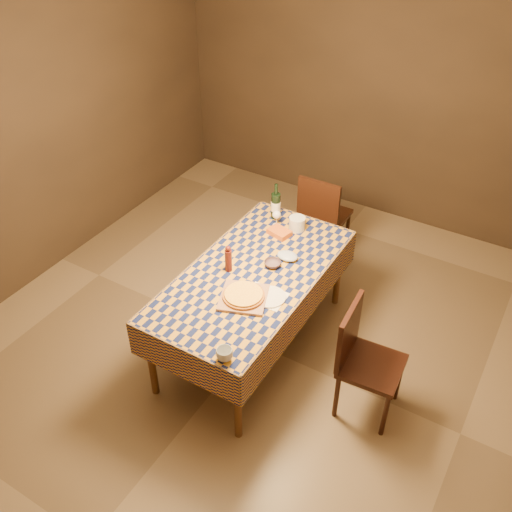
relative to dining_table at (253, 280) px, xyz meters
name	(u,v)px	position (x,y,z in m)	size (l,w,h in m)	color
room	(252,209)	(0.00, 0.00, 0.66)	(5.00, 5.10, 2.70)	brown
dining_table	(253,280)	(0.00, 0.00, 0.00)	(0.94, 1.84, 0.77)	brown
cutting_board	(244,297)	(0.10, -0.29, 0.09)	(0.33, 0.33, 0.02)	#9B6849
pizza	(244,295)	(0.10, -0.29, 0.11)	(0.39, 0.39, 0.03)	#9F581A
pepper_mill	(228,259)	(-0.18, -0.07, 0.18)	(0.06, 0.06, 0.23)	#4E1612
bowl	(273,264)	(0.09, 0.15, 0.10)	(0.13, 0.13, 0.04)	#564048
wine_glass	(277,215)	(-0.16, 0.65, 0.18)	(0.07, 0.07, 0.15)	silver
wine_bottle	(276,205)	(-0.23, 0.76, 0.20)	(0.11, 0.11, 0.33)	black
deli_tub	(297,223)	(0.02, 0.70, 0.13)	(0.14, 0.14, 0.11)	silver
takeout_container	(279,232)	(-0.07, 0.55, 0.10)	(0.18, 0.13, 0.05)	#C25819
white_plate	(269,297)	(0.25, -0.18, 0.08)	(0.24, 0.24, 0.01)	white
tumbler	(224,354)	(0.30, -0.84, 0.12)	(0.11, 0.11, 0.09)	silver
flour_patch	(266,296)	(0.22, -0.19, 0.08)	(0.29, 0.22, 0.00)	white
flour_bag	(287,256)	(0.14, 0.30, 0.10)	(0.17, 0.13, 0.05)	#A2B1CF
chair_far	(322,213)	(-0.05, 1.38, -0.17)	(0.43, 0.43, 0.93)	black
chair_right	(362,355)	(0.98, -0.13, -0.17)	(0.46, 0.45, 0.93)	black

